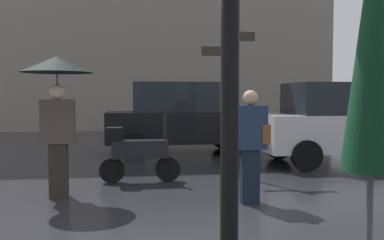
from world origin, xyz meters
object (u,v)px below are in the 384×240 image
street_signpost (227,84)px  parked_car_left (343,123)px  parked_car_right (179,118)px  pedestrian_with_bag (251,140)px  parked_scooter (138,152)px  folded_patio_umbrella_near (373,66)px  pedestrian_with_umbrella (57,86)px

street_signpost → parked_car_left: bearing=18.6°
parked_car_left → street_signpost: 3.27m
parked_car_right → street_signpost: street_signpost is taller
pedestrian_with_bag → parked_scooter: (-1.64, 1.74, -0.38)m
folded_patio_umbrella_near → pedestrian_with_bag: size_ratio=1.56×
pedestrian_with_umbrella → pedestrian_with_bag: 3.06m
folded_patio_umbrella_near → pedestrian_with_bag: (0.40, 3.78, -0.79)m
parked_scooter → parked_car_right: (1.16, 3.80, 0.43)m
folded_patio_umbrella_near → pedestrian_with_umbrella: size_ratio=1.19×
pedestrian_with_umbrella → pedestrian_with_bag: pedestrian_with_umbrella is taller
pedestrian_with_bag → parked_car_left: bearing=146.3°
folded_patio_umbrella_near → street_signpost: (0.54, 6.05, 0.10)m
pedestrian_with_bag → parked_scooter: 2.42m
folded_patio_umbrella_near → parked_car_left: folded_patio_umbrella_near is taller
pedestrian_with_umbrella → parked_scooter: 1.96m
pedestrian_with_umbrella → street_signpost: (3.00, 1.52, 0.09)m
parked_scooter → parked_car_left: (4.77, 1.53, 0.40)m
folded_patio_umbrella_near → parked_car_right: (-0.08, 9.33, -0.74)m
street_signpost → pedestrian_with_umbrella: bearing=-153.1°
folded_patio_umbrella_near → pedestrian_with_bag: folded_patio_umbrella_near is taller
parked_scooter → parked_car_left: 5.03m
folded_patio_umbrella_near → parked_car_left: (3.53, 7.06, -0.77)m
parked_car_left → street_signpost: street_signpost is taller
pedestrian_with_umbrella → street_signpost: size_ratio=0.72×
folded_patio_umbrella_near → parked_scooter: folded_patio_umbrella_near is taller
pedestrian_with_bag → parked_car_right: parked_car_right is taller
pedestrian_with_bag → street_signpost: bearing=-173.6°
pedestrian_with_bag → parked_car_right: bearing=-165.1°
pedestrian_with_bag → parked_scooter: size_ratio=1.12×
folded_patio_umbrella_near → pedestrian_with_bag: 3.88m
street_signpost → parked_scooter: bearing=-163.6°
pedestrian_with_umbrella → street_signpost: 3.37m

